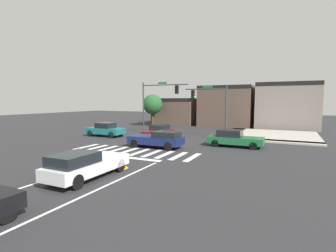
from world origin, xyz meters
TOP-DOWN VIEW (x-y plane):
  - ground_plane at (0.00, 0.00)m, footprint 120.00×120.00m
  - crosswalk_near at (-0.00, -4.50)m, footprint 10.21×2.91m
  - lane_markings at (1.16, -11.43)m, footprint 6.80×18.75m
  - bike_detector_marking at (1.96, -9.10)m, footprint 1.05×1.05m
  - curb_corner_northeast at (8.49, 9.42)m, footprint 10.00×10.60m
  - storefront_row at (3.08, 19.01)m, footprint 24.64×6.85m
  - traffic_signal_northeast at (3.25, 5.54)m, footprint 4.61×0.32m
  - traffic_signal_northwest at (-3.34, 5.92)m, footprint 5.94×0.32m
  - car_maroon at (-1.49, 2.59)m, footprint 1.78×4.10m
  - car_navy at (0.94, -2.23)m, footprint 4.64×1.84m
  - car_green at (6.66, 1.10)m, footprint 4.63×1.90m
  - car_teal at (-7.62, 1.45)m, footprint 4.29×1.83m
  - car_white at (1.67, -11.58)m, footprint 1.78×4.76m
  - roadside_tree at (-8.50, 14.00)m, footprint 3.10×3.10m

SIDE VIEW (x-z plane):
  - ground_plane at x=0.00m, z-range 0.00..0.00m
  - bike_detector_marking at x=1.96m, z-range 0.00..0.01m
  - lane_markings at x=1.16m, z-range 0.00..0.01m
  - crosswalk_near at x=0.00m, z-range 0.00..0.01m
  - curb_corner_northeast at x=8.49m, z-range 0.00..0.15m
  - car_green at x=6.66m, z-range 0.00..1.44m
  - car_maroon at x=-1.49m, z-range 0.02..1.45m
  - car_navy at x=0.94m, z-range 0.02..1.46m
  - car_white at x=1.67m, z-range 0.02..1.47m
  - car_teal at x=-7.62m, z-range -0.01..1.53m
  - storefront_row at x=3.08m, z-range -0.30..6.19m
  - roadside_tree at x=-8.50m, z-range 0.90..5.85m
  - traffic_signal_northeast at x=3.25m, z-range 1.10..6.67m
  - traffic_signal_northwest at x=-3.34m, z-range 1.26..7.43m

